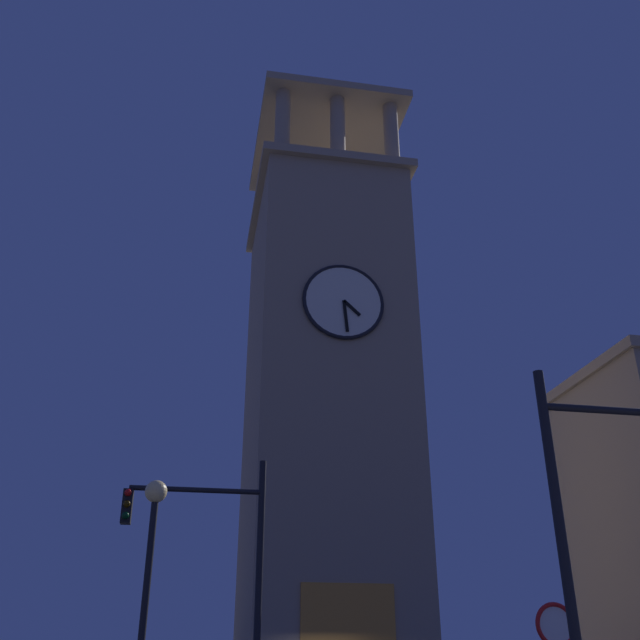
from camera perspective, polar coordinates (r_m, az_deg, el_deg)
name	(u,v)px	position (r m, az deg, el deg)	size (l,w,h in m)	color
clocktower	(324,409)	(30.99, 0.36, -7.19)	(6.97, 8.88, 28.81)	gray
traffic_signal_mid	(624,503)	(11.97, 23.27, -13.39)	(3.54, 0.41, 5.91)	black
traffic_signal_far	(216,555)	(16.71, -8.37, -18.23)	(3.20, 0.41, 5.95)	black
street_lamp	(150,558)	(14.64, -13.55, -18.10)	(0.44, 0.44, 4.95)	black
no_horn_sign	(557,637)	(14.50, 18.53, -23.04)	(0.78, 0.14, 2.66)	black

